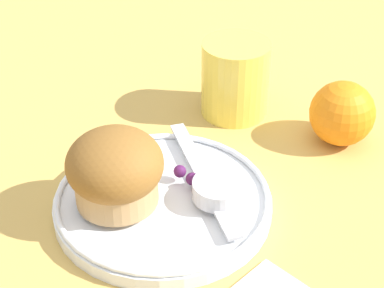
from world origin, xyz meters
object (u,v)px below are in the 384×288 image
(juice_glass, at_px, (235,78))
(muffin, at_px, (115,170))
(orange_fruit, at_px, (342,113))
(butter_knife, at_px, (201,174))

(juice_glass, bearing_deg, muffin, -78.53)
(muffin, height_order, juice_glass, muffin)
(orange_fruit, bearing_deg, butter_knife, -105.76)
(butter_knife, bearing_deg, orange_fruit, 102.51)
(muffin, height_order, butter_knife, muffin)
(juice_glass, bearing_deg, orange_fruit, 16.36)
(orange_fruit, height_order, juice_glass, juice_glass)
(butter_knife, height_order, orange_fruit, orange_fruit)
(muffin, relative_size, butter_knife, 0.53)
(butter_knife, distance_m, juice_glass, 0.16)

